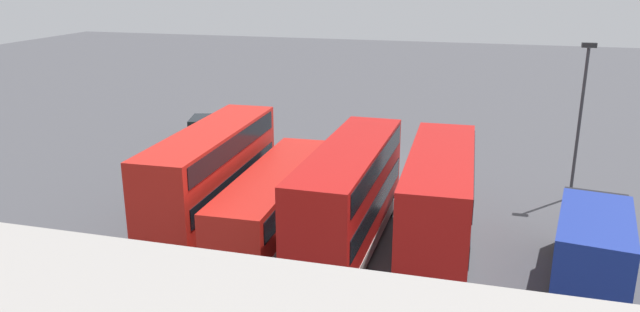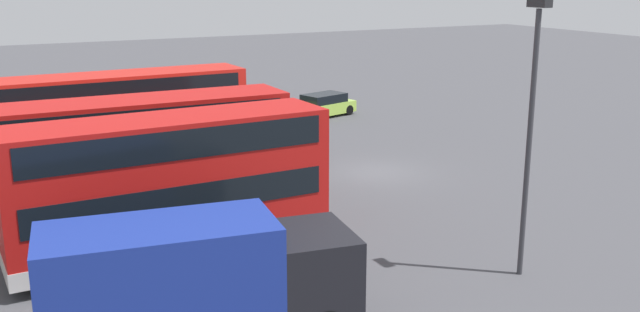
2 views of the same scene
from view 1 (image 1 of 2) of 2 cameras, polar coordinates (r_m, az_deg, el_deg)
The scene contains 9 objects.
ground_plane at distance 37.57m, azimuth 3.99°, elevation -1.08°, with size 140.00×140.00×0.00m, color #47474C.
bus_double_decker_near_end at distance 25.73m, azimuth 11.02°, elevation -4.24°, with size 2.90×10.22×4.55m.
bus_double_decker_second at distance 26.10m, azimuth 2.73°, elevation -3.61°, with size 2.74×11.09×4.55m.
bus_single_deck_third at distance 27.99m, azimuth -4.23°, elevation -4.00°, with size 2.91×11.30×2.95m.
bus_double_decker_fourth at distance 29.20m, azimuth -10.02°, elevation -1.59°, with size 2.92×11.10×4.55m.
box_truck_blue at distance 25.31m, azimuth 24.06°, elevation -7.65°, with size 3.55×7.78×3.20m.
car_hatchback_silver at distance 44.89m, azimuth -10.91°, elevation 2.60°, with size 2.93×4.76×1.43m.
lamp_post_tall at distance 33.91m, azimuth 23.16°, elevation 3.95°, with size 0.70×0.30×8.18m.
waste_bin_yellow at distance 37.80m, azimuth -12.40°, elevation -0.57°, with size 0.60×0.60×0.95m, color #197F33.
Camera 1 is at (-7.09, 35.01, 11.62)m, focal length 34.31 mm.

